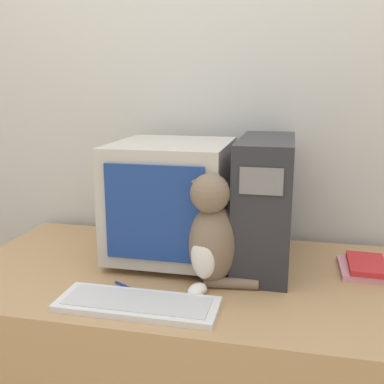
{
  "coord_description": "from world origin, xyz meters",
  "views": [
    {
      "loc": [
        0.33,
        -0.98,
        1.34
      ],
      "look_at": [
        0.02,
        0.44,
        1.0
      ],
      "focal_mm": 42.0,
      "sensor_mm": 36.0,
      "label": 1
    }
  ],
  "objects_px": {
    "crt_monitor": "(172,199)",
    "cat": "(213,236)",
    "computer_tower": "(265,202)",
    "book_stack": "(365,267)",
    "pen": "(132,289)",
    "keyboard": "(137,304)"
  },
  "relations": [
    {
      "from": "cat",
      "to": "keyboard",
      "type": "bearing_deg",
      "value": -115.25
    },
    {
      "from": "crt_monitor",
      "to": "cat",
      "type": "xyz_separation_m",
      "value": [
        0.19,
        -0.2,
        -0.06
      ]
    },
    {
      "from": "cat",
      "to": "book_stack",
      "type": "bearing_deg",
      "value": 38.19
    },
    {
      "from": "computer_tower",
      "to": "pen",
      "type": "relative_size",
      "value": 3.35
    },
    {
      "from": "crt_monitor",
      "to": "cat",
      "type": "bearing_deg",
      "value": -47.14
    },
    {
      "from": "cat",
      "to": "pen",
      "type": "xyz_separation_m",
      "value": [
        -0.23,
        -0.11,
        -0.15
      ]
    },
    {
      "from": "book_stack",
      "to": "pen",
      "type": "height_order",
      "value": "book_stack"
    },
    {
      "from": "keyboard",
      "to": "cat",
      "type": "height_order",
      "value": "cat"
    },
    {
      "from": "computer_tower",
      "to": "cat",
      "type": "xyz_separation_m",
      "value": [
        -0.14,
        -0.21,
        -0.06
      ]
    },
    {
      "from": "computer_tower",
      "to": "pen",
      "type": "xyz_separation_m",
      "value": [
        -0.38,
        -0.32,
        -0.22
      ]
    },
    {
      "from": "computer_tower",
      "to": "pen",
      "type": "height_order",
      "value": "computer_tower"
    },
    {
      "from": "computer_tower",
      "to": "cat",
      "type": "relative_size",
      "value": 1.29
    },
    {
      "from": "crt_monitor",
      "to": "book_stack",
      "type": "distance_m",
      "value": 0.7
    },
    {
      "from": "crt_monitor",
      "to": "computer_tower",
      "type": "distance_m",
      "value": 0.33
    },
    {
      "from": "cat",
      "to": "book_stack",
      "type": "distance_m",
      "value": 0.54
    },
    {
      "from": "computer_tower",
      "to": "cat",
      "type": "height_order",
      "value": "computer_tower"
    },
    {
      "from": "book_stack",
      "to": "computer_tower",
      "type": "bearing_deg",
      "value": 177.72
    },
    {
      "from": "keyboard",
      "to": "cat",
      "type": "xyz_separation_m",
      "value": [
        0.18,
        0.21,
        0.15
      ]
    },
    {
      "from": "computer_tower",
      "to": "cat",
      "type": "bearing_deg",
      "value": -124.47
    },
    {
      "from": "computer_tower",
      "to": "keyboard",
      "type": "xyz_separation_m",
      "value": [
        -0.33,
        -0.41,
        -0.21
      ]
    },
    {
      "from": "keyboard",
      "to": "book_stack",
      "type": "relative_size",
      "value": 2.37
    },
    {
      "from": "book_stack",
      "to": "pen",
      "type": "distance_m",
      "value": 0.78
    }
  ]
}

